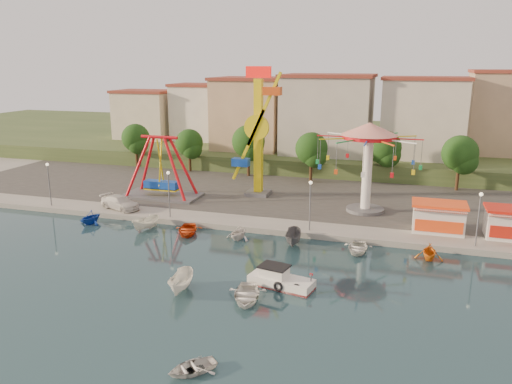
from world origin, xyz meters
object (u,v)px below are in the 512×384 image
at_px(van, 120,202).
at_px(wave_swinger, 368,147).
at_px(pirate_ship_ride, 161,168).
at_px(kamikaze_tower, 259,135).
at_px(cabin_motorboat, 280,281).
at_px(rowboat_a, 246,295).
at_px(skiff, 181,282).

bearing_deg(van, wave_swinger, -56.19).
height_order(wave_swinger, van, wave_swinger).
xyz_separation_m(pirate_ship_ride, wave_swinger, (25.88, 1.02, 3.80)).
xyz_separation_m(wave_swinger, van, (-28.05, -7.50, -6.82)).
bearing_deg(wave_swinger, kamikaze_tower, 166.56).
xyz_separation_m(wave_swinger, cabin_motorboat, (-4.84, -21.42, -7.70)).
bearing_deg(cabin_motorboat, pirate_ship_ride, 147.44).
bearing_deg(kamikaze_tower, wave_swinger, -13.44).
relative_size(wave_swinger, cabin_motorboat, 2.10).
xyz_separation_m(rowboat_a, skiff, (-5.36, -0.06, 0.33)).
relative_size(cabin_motorboat, van, 1.03).
bearing_deg(rowboat_a, van, 128.21).
bearing_deg(skiff, cabin_motorboat, 16.26).
bearing_deg(rowboat_a, wave_swinger, 61.49).
distance_m(kamikaze_tower, wave_swinger, 14.34).
bearing_deg(skiff, pirate_ship_ride, 113.05).
relative_size(wave_swinger, rowboat_a, 2.79).
distance_m(kamikaze_tower, van, 19.18).
distance_m(pirate_ship_ride, wave_swinger, 26.18).
distance_m(pirate_ship_ride, van, 7.46).
xyz_separation_m(kamikaze_tower, rowboat_a, (7.27, -27.84, -8.13)).
height_order(kamikaze_tower, rowboat_a, kamikaze_tower).
bearing_deg(cabin_motorboat, skiff, -144.76).
xyz_separation_m(cabin_motorboat, rowboat_a, (-1.82, -3.09, -0.06)).
bearing_deg(wave_swinger, cabin_motorboat, -102.74).
bearing_deg(pirate_ship_ride, van, -108.52).
relative_size(pirate_ship_ride, rowboat_a, 2.40).
distance_m(skiff, van, 23.42).
height_order(rowboat_a, van, van).
relative_size(kamikaze_tower, cabin_motorboat, 2.98).
bearing_deg(cabin_motorboat, wave_swinger, 88.81).
bearing_deg(van, pirate_ship_ride, 0.33).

